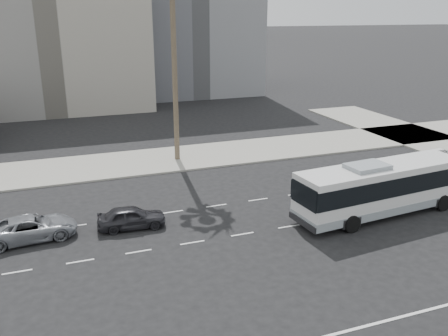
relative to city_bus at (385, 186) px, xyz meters
name	(u,v)px	position (x,y,z in m)	size (l,w,h in m)	color
ground	(289,227)	(-6.46, 0.27, -1.83)	(700.00, 700.00, 0.00)	black
sidewalk_north	(207,155)	(-6.46, 15.77, -1.76)	(120.00, 7.00, 0.15)	gray
midrise_beige_west	(47,37)	(-18.46, 45.27, 7.17)	(24.00, 18.00, 18.00)	gray
midrise_gray_center	(181,6)	(1.54, 52.27, 11.17)	(20.00, 20.00, 26.00)	#5C5E64
city_bus	(385,186)	(0.00, 0.00, 0.00)	(12.32, 3.80, 3.49)	silver
car_a	(131,217)	(-15.27, 3.37, -1.15)	(3.97, 1.60, 1.35)	#242428
car_b	(31,228)	(-20.77, 3.85, -1.15)	(4.93, 2.27, 1.37)	gray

